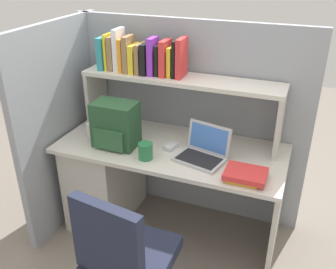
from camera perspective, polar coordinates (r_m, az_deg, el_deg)
The scene contains 12 objects.
ground_plane at distance 3.08m, azimuth 0.35°, elevation -13.91°, with size 8.00×8.00×0.00m, color slate.
desk at distance 2.97m, azimuth -6.70°, elevation -6.09°, with size 1.60×0.70×0.73m.
cubicle_partition_rear at distance 2.96m, azimuth 3.02°, elevation 2.16°, with size 1.84×0.05×1.55m, color gray.
cubicle_partition_left at distance 2.98m, azimuth -15.41°, elevation 1.36°, with size 0.05×1.06×1.55m, color gray.
overhead_hutch at distance 2.69m, azimuth 1.95°, elevation 6.66°, with size 1.44×0.28×0.45m.
reference_books_on_shelf at distance 2.73m, azimuth -4.21°, elevation 11.77°, with size 0.63×0.17×0.30m.
laptop at distance 2.51m, azimuth 5.31°, elevation -2.57°, with size 0.36×0.31×0.22m.
backpack at distance 2.64m, azimuth -7.96°, elevation 1.41°, with size 0.30×0.23×0.32m.
computer_mouse at distance 2.63m, azimuth 0.42°, elevation -1.85°, with size 0.06×0.10×0.03m, color silver.
paper_cup at distance 2.87m, azimuth -11.50°, elevation 0.84°, with size 0.08×0.08×0.09m, color white.
snack_canister at distance 2.50m, azimuth -3.42°, elevation -2.50°, with size 0.10×0.10×0.11m, color #26723F.
desk_book_stack at distance 2.34m, azimuth 11.53°, elevation -5.96°, with size 0.25×0.20×0.05m.
Camera 1 is at (0.83, -2.19, 2.00)m, focal length 40.39 mm.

